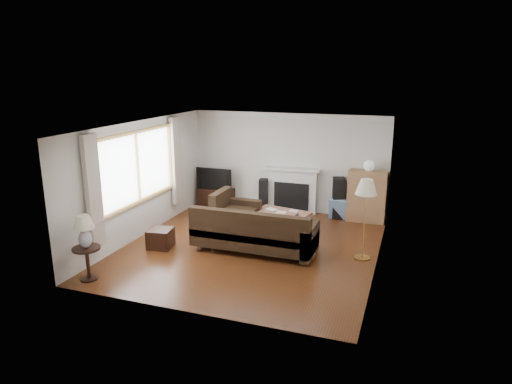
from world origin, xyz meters
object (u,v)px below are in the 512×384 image
(tv_stand, at_px, (216,197))
(bookshelf, at_px, (367,196))
(coffee_table, at_px, (282,221))
(floor_lamp, at_px, (364,220))
(side_table, at_px, (88,264))
(sectional_sofa, at_px, (254,230))

(tv_stand, distance_m, bookshelf, 3.95)
(bookshelf, bearing_deg, tv_stand, -179.89)
(tv_stand, height_order, bookshelf, bookshelf)
(coffee_table, bearing_deg, floor_lamp, -15.89)
(tv_stand, bearing_deg, floor_lamp, -29.39)
(tv_stand, height_order, floor_lamp, floor_lamp)
(coffee_table, xyz_separation_m, side_table, (-2.48, -3.47, 0.06))
(side_table, bearing_deg, coffee_table, 54.46)
(tv_stand, height_order, coffee_table, tv_stand)
(tv_stand, xyz_separation_m, side_table, (-0.24, -4.83, 0.06))
(tv_stand, distance_m, coffee_table, 2.62)
(floor_lamp, bearing_deg, coffee_table, 153.03)
(floor_lamp, bearing_deg, sectional_sofa, -171.43)
(tv_stand, bearing_deg, sectional_sofa, -52.39)
(tv_stand, relative_size, bookshelf, 0.77)
(tv_stand, relative_size, coffee_table, 0.79)
(coffee_table, height_order, side_table, side_table)
(sectional_sofa, height_order, coffee_table, sectional_sofa)
(tv_stand, xyz_separation_m, coffee_table, (2.24, -1.37, -0.00))
(sectional_sofa, height_order, floor_lamp, floor_lamp)
(bookshelf, height_order, coffee_table, bookshelf)
(coffee_table, distance_m, floor_lamp, 2.19)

